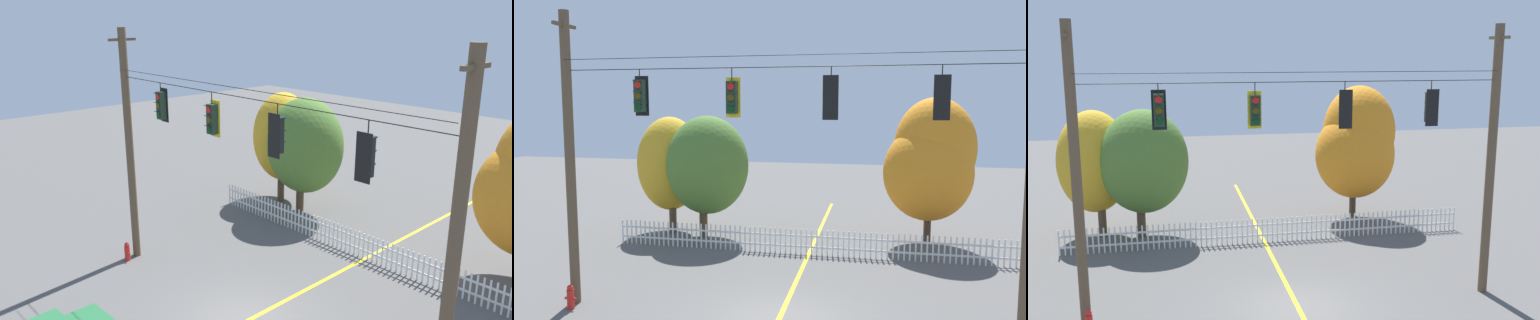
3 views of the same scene
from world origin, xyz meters
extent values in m
plane|color=#565451|center=(0.00, 0.00, 0.00)|extent=(80.00, 80.00, 0.00)
cube|color=gold|center=(0.00, 0.00, 0.00)|extent=(0.16, 36.00, 0.01)
cylinder|color=brown|center=(-6.69, 0.00, 4.62)|extent=(0.31, 0.31, 9.24)
cylinder|color=brown|center=(6.69, 0.00, 4.62)|extent=(0.31, 0.31, 9.24)
cube|color=brown|center=(-6.69, 0.00, 8.79)|extent=(0.10, 1.10, 0.10)
cube|color=brown|center=(6.69, 0.00, 8.79)|extent=(0.10, 1.10, 0.10)
cylinder|color=black|center=(0.00, 0.00, 7.42)|extent=(13.18, 0.02, 0.02)
cylinder|color=black|center=(0.00, -0.25, 7.73)|extent=(13.18, 0.02, 0.02)
cylinder|color=black|center=(-4.24, 0.00, 7.27)|extent=(0.03, 0.03, 0.31)
cube|color=black|center=(-4.24, 0.13, 6.63)|extent=(0.43, 0.02, 1.20)
cube|color=#1E3323|center=(-4.24, 0.00, 6.63)|extent=(0.30, 0.24, 0.97)
cylinder|color=red|center=(-4.24, -0.14, 6.96)|extent=(0.20, 0.03, 0.20)
cube|color=#1E3323|center=(-4.24, -0.18, 7.07)|extent=(0.22, 0.12, 0.06)
cylinder|color=#463B09|center=(-4.24, -0.14, 6.63)|extent=(0.20, 0.03, 0.20)
cube|color=#1E3323|center=(-4.24, -0.18, 6.75)|extent=(0.22, 0.12, 0.06)
cylinder|color=#073513|center=(-4.24, -0.14, 6.31)|extent=(0.20, 0.03, 0.20)
cube|color=#1E3323|center=(-4.24, -0.18, 6.43)|extent=(0.22, 0.12, 0.06)
cylinder|color=black|center=(-1.38, 0.00, 7.23)|extent=(0.03, 0.03, 0.38)
cube|color=yellow|center=(-1.38, 0.13, 6.58)|extent=(0.43, 0.02, 1.16)
cube|color=#1E3323|center=(-1.38, 0.00, 6.58)|extent=(0.30, 0.24, 0.93)
cylinder|color=red|center=(-1.38, -0.14, 6.89)|extent=(0.20, 0.03, 0.20)
cube|color=#1E3323|center=(-1.38, -0.18, 7.00)|extent=(0.22, 0.12, 0.06)
cylinder|color=#463B09|center=(-1.38, -0.14, 6.58)|extent=(0.20, 0.03, 0.20)
cube|color=#1E3323|center=(-1.38, -0.18, 6.69)|extent=(0.22, 0.12, 0.06)
cylinder|color=#073513|center=(-1.38, -0.14, 6.27)|extent=(0.20, 0.03, 0.20)
cube|color=#1E3323|center=(-1.38, -0.18, 6.38)|extent=(0.22, 0.12, 0.06)
cylinder|color=black|center=(1.47, 0.00, 7.24)|extent=(0.03, 0.03, 0.37)
cube|color=black|center=(1.47, -0.13, 6.56)|extent=(0.43, 0.02, 1.22)
cube|color=black|center=(1.47, 0.00, 6.56)|extent=(0.30, 0.24, 0.99)
cylinder|color=red|center=(1.47, 0.14, 6.89)|extent=(0.20, 0.03, 0.20)
cube|color=black|center=(1.47, 0.18, 7.01)|extent=(0.22, 0.12, 0.06)
cylinder|color=#463B09|center=(1.47, 0.14, 6.56)|extent=(0.20, 0.03, 0.20)
cube|color=black|center=(1.47, 0.18, 6.68)|extent=(0.22, 0.12, 0.06)
cylinder|color=#073513|center=(1.47, 0.14, 6.24)|extent=(0.20, 0.03, 0.20)
cube|color=black|center=(1.47, 0.18, 6.35)|extent=(0.22, 0.12, 0.06)
cylinder|color=black|center=(4.39, 0.00, 7.23)|extent=(0.03, 0.03, 0.39)
cube|color=black|center=(4.39, -0.13, 6.56)|extent=(0.43, 0.02, 1.19)
cube|color=black|center=(4.39, 0.00, 6.56)|extent=(0.30, 0.24, 0.96)
cylinder|color=red|center=(4.39, 0.14, 6.88)|extent=(0.20, 0.03, 0.20)
cube|color=black|center=(4.39, 0.18, 6.99)|extent=(0.22, 0.12, 0.06)
cylinder|color=#463B09|center=(4.39, 0.14, 6.56)|extent=(0.20, 0.03, 0.20)
cube|color=black|center=(4.39, 0.18, 6.67)|extent=(0.22, 0.12, 0.06)
cylinder|color=#073513|center=(4.39, 0.14, 6.24)|extent=(0.20, 0.03, 0.20)
cube|color=black|center=(4.39, 0.18, 6.35)|extent=(0.22, 0.12, 0.06)
cube|color=white|center=(-8.63, 6.68, 0.55)|extent=(0.06, 0.04, 1.10)
cube|color=white|center=(-8.41, 6.68, 0.55)|extent=(0.06, 0.04, 1.10)
cube|color=white|center=(-8.18, 6.68, 0.55)|extent=(0.06, 0.04, 1.10)
cube|color=white|center=(-7.96, 6.68, 0.55)|extent=(0.06, 0.04, 1.10)
cube|color=white|center=(-7.73, 6.68, 0.55)|extent=(0.06, 0.04, 1.10)
cube|color=white|center=(-7.51, 6.68, 0.55)|extent=(0.06, 0.04, 1.10)
cube|color=white|center=(-7.28, 6.68, 0.55)|extent=(0.06, 0.04, 1.10)
cube|color=white|center=(-7.06, 6.68, 0.55)|extent=(0.06, 0.04, 1.10)
cube|color=white|center=(-6.83, 6.68, 0.55)|extent=(0.06, 0.04, 1.10)
cube|color=white|center=(-6.61, 6.68, 0.55)|extent=(0.06, 0.04, 1.10)
cube|color=white|center=(-6.38, 6.68, 0.55)|extent=(0.06, 0.04, 1.10)
cube|color=white|center=(-6.16, 6.68, 0.55)|extent=(0.06, 0.04, 1.10)
cube|color=white|center=(-5.93, 6.68, 0.55)|extent=(0.06, 0.04, 1.10)
cube|color=white|center=(-5.71, 6.68, 0.55)|extent=(0.06, 0.04, 1.10)
cube|color=white|center=(-5.49, 6.68, 0.55)|extent=(0.06, 0.04, 1.10)
cube|color=white|center=(-5.26, 6.68, 0.55)|extent=(0.06, 0.04, 1.10)
cube|color=white|center=(-5.04, 6.68, 0.55)|extent=(0.06, 0.04, 1.10)
cube|color=white|center=(-4.81, 6.68, 0.55)|extent=(0.06, 0.04, 1.10)
cube|color=white|center=(-4.59, 6.68, 0.55)|extent=(0.06, 0.04, 1.10)
cube|color=white|center=(-4.36, 6.68, 0.55)|extent=(0.06, 0.04, 1.10)
cube|color=white|center=(-4.14, 6.68, 0.55)|extent=(0.06, 0.04, 1.10)
cube|color=white|center=(-3.91, 6.68, 0.55)|extent=(0.06, 0.04, 1.10)
cube|color=white|center=(-3.69, 6.68, 0.55)|extent=(0.06, 0.04, 1.10)
cube|color=white|center=(-3.46, 6.68, 0.55)|extent=(0.06, 0.04, 1.10)
cube|color=white|center=(-3.24, 6.68, 0.55)|extent=(0.06, 0.04, 1.10)
cube|color=white|center=(-3.01, 6.68, 0.55)|extent=(0.06, 0.04, 1.10)
cube|color=white|center=(-2.79, 6.68, 0.55)|extent=(0.06, 0.04, 1.10)
cube|color=white|center=(-2.57, 6.68, 0.55)|extent=(0.06, 0.04, 1.10)
cube|color=white|center=(-2.34, 6.68, 0.55)|extent=(0.06, 0.04, 1.10)
cube|color=white|center=(-2.12, 6.68, 0.55)|extent=(0.06, 0.04, 1.10)
cube|color=white|center=(-1.89, 6.68, 0.55)|extent=(0.06, 0.04, 1.10)
cube|color=white|center=(-1.67, 6.68, 0.55)|extent=(0.06, 0.04, 1.10)
cube|color=white|center=(-1.44, 6.68, 0.55)|extent=(0.06, 0.04, 1.10)
cube|color=white|center=(-1.22, 6.68, 0.55)|extent=(0.06, 0.04, 1.10)
cube|color=white|center=(-0.99, 6.68, 0.55)|extent=(0.06, 0.04, 1.10)
cube|color=white|center=(-0.77, 6.68, 0.55)|extent=(0.06, 0.04, 1.10)
cube|color=white|center=(-0.54, 6.68, 0.55)|extent=(0.06, 0.04, 1.10)
cube|color=white|center=(-0.32, 6.68, 0.55)|extent=(0.06, 0.04, 1.10)
cube|color=white|center=(-0.09, 6.68, 0.55)|extent=(0.06, 0.04, 1.10)
cube|color=white|center=(0.13, 6.68, 0.55)|extent=(0.06, 0.04, 1.10)
cube|color=white|center=(0.35, 6.68, 0.55)|extent=(0.06, 0.04, 1.10)
cube|color=white|center=(0.58, 6.68, 0.55)|extent=(0.06, 0.04, 1.10)
cube|color=white|center=(0.80, 6.68, 0.55)|extent=(0.06, 0.04, 1.10)
cube|color=white|center=(1.03, 6.68, 0.55)|extent=(0.06, 0.04, 1.10)
cube|color=white|center=(1.25, 6.68, 0.55)|extent=(0.06, 0.04, 1.10)
cube|color=white|center=(1.48, 6.68, 0.55)|extent=(0.06, 0.04, 1.10)
cube|color=white|center=(1.70, 6.68, 0.55)|extent=(0.06, 0.04, 1.10)
cube|color=white|center=(1.93, 6.68, 0.55)|extent=(0.06, 0.04, 1.10)
cube|color=white|center=(2.15, 6.68, 0.55)|extent=(0.06, 0.04, 1.10)
cube|color=white|center=(2.38, 6.68, 0.55)|extent=(0.06, 0.04, 1.10)
cube|color=white|center=(2.60, 6.68, 0.55)|extent=(0.06, 0.04, 1.10)
cube|color=white|center=(2.83, 6.68, 0.55)|extent=(0.06, 0.04, 1.10)
cube|color=white|center=(3.05, 6.68, 0.55)|extent=(0.06, 0.04, 1.10)
cube|color=white|center=(3.27, 6.68, 0.55)|extent=(0.06, 0.04, 1.10)
cube|color=white|center=(3.50, 6.68, 0.55)|extent=(0.06, 0.04, 1.10)
cube|color=white|center=(3.72, 6.68, 0.55)|extent=(0.06, 0.04, 1.10)
cube|color=white|center=(3.95, 6.68, 0.55)|extent=(0.06, 0.04, 1.10)
cube|color=white|center=(4.17, 6.68, 0.55)|extent=(0.06, 0.04, 1.10)
cube|color=white|center=(4.40, 6.68, 0.55)|extent=(0.06, 0.04, 1.10)
cube|color=white|center=(4.62, 6.68, 0.55)|extent=(0.06, 0.04, 1.10)
cube|color=white|center=(4.85, 6.68, 0.55)|extent=(0.06, 0.04, 1.10)
cube|color=white|center=(5.07, 6.68, 0.55)|extent=(0.06, 0.04, 1.10)
cube|color=white|center=(5.30, 6.68, 0.55)|extent=(0.06, 0.04, 1.10)
cube|color=white|center=(5.52, 6.68, 0.55)|extent=(0.06, 0.04, 1.10)
cube|color=white|center=(5.75, 6.68, 0.55)|extent=(0.06, 0.04, 1.10)
cube|color=white|center=(5.97, 6.68, 0.55)|extent=(0.06, 0.04, 1.10)
cube|color=white|center=(6.19, 6.68, 0.55)|extent=(0.06, 0.04, 1.10)
cube|color=white|center=(6.42, 6.68, 0.55)|extent=(0.06, 0.04, 1.10)
cube|color=white|center=(6.64, 6.68, 0.55)|extent=(0.06, 0.04, 1.10)
cube|color=white|center=(6.87, 6.68, 0.55)|extent=(0.06, 0.04, 1.10)
cube|color=white|center=(7.09, 6.68, 0.55)|extent=(0.06, 0.04, 1.10)
cube|color=white|center=(7.32, 6.68, 0.55)|extent=(0.06, 0.04, 1.10)
cube|color=white|center=(7.54, 6.68, 0.55)|extent=(0.06, 0.04, 1.10)
cube|color=white|center=(7.77, 6.68, 0.55)|extent=(0.06, 0.04, 1.10)
cube|color=white|center=(7.99, 6.68, 0.55)|extent=(0.06, 0.04, 1.10)
cube|color=white|center=(8.22, 6.68, 0.55)|extent=(0.06, 0.04, 1.10)
cube|color=white|center=(8.44, 6.68, 0.55)|extent=(0.06, 0.04, 1.10)
cube|color=white|center=(8.67, 6.68, 0.55)|extent=(0.06, 0.04, 1.10)
cube|color=white|center=(8.89, 6.68, 0.55)|extent=(0.06, 0.04, 1.10)
cube|color=white|center=(9.11, 6.68, 0.55)|extent=(0.06, 0.04, 1.10)
cube|color=white|center=(0.24, 6.71, 0.33)|extent=(17.74, 0.03, 0.08)
cube|color=white|center=(0.24, 6.71, 0.79)|extent=(17.74, 0.03, 0.08)
cylinder|color=brown|center=(-7.14, 9.01, 0.99)|extent=(0.36, 0.36, 1.97)
ellipsoid|color=gold|center=(-7.39, 9.38, 3.43)|extent=(3.25, 3.11, 4.69)
ellipsoid|color=gold|center=(-7.63, 9.46, 3.31)|extent=(2.83, 2.38, 3.04)
cylinder|color=brown|center=(-5.39, 8.60, 1.02)|extent=(0.39, 0.39, 2.05)
ellipsoid|color=#4C752D|center=(-5.15, 8.60, 3.50)|extent=(3.97, 3.45, 4.70)
ellipsoid|color=#4C752D|center=(-5.12, 8.45, 3.49)|extent=(3.08, 2.60, 3.34)
cylinder|color=#473828|center=(5.14, 9.89, 0.99)|extent=(0.33, 0.33, 1.98)
ellipsoid|color=orange|center=(5.03, 9.40, 3.32)|extent=(3.96, 3.71, 4.37)
ellipsoid|color=orange|center=(4.97, 10.30, 3.87)|extent=(2.73, 2.25, 4.51)
ellipsoid|color=orange|center=(5.33, 9.70, 4.41)|extent=(3.63, 3.36, 4.60)
sphere|color=red|center=(-6.53, -0.52, 0.68)|extent=(0.20, 0.20, 0.20)
camera|label=1|loc=(11.03, -9.65, 9.78)|focal=36.11mm
camera|label=2|loc=(2.72, -13.98, 6.37)|focal=35.14mm
camera|label=3|loc=(-3.94, -17.04, 8.31)|focal=39.68mm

